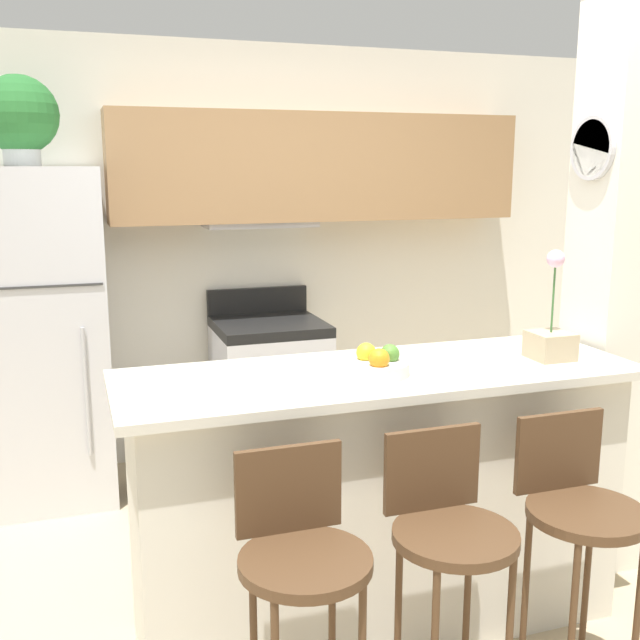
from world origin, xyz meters
TOP-DOWN VIEW (x-y plane):
  - ground_plane at (0.00, 0.00)m, footprint 14.00×14.00m
  - wall_back at (0.14, 2.00)m, footprint 5.60×0.38m
  - pillar_right at (1.20, 0.15)m, footprint 0.38×0.32m
  - counter_bar at (0.00, 0.00)m, footprint 1.99×0.67m
  - refrigerator at (-1.29, 1.70)m, footprint 0.74×0.66m
  - stove_range at (0.02, 1.73)m, footprint 0.64×0.61m
  - bar_stool_left at (-0.49, -0.57)m, footprint 0.40×0.40m
  - bar_stool_mid at (0.00, -0.57)m, footprint 0.40×0.40m
  - bar_stool_right at (0.49, -0.57)m, footprint 0.40×0.40m
  - potted_plant_on_fridge at (-1.29, 1.70)m, footprint 0.40×0.40m
  - orchid_vase at (0.71, -0.06)m, footprint 0.16×0.16m
  - fruit_bowl at (-0.04, -0.06)m, footprint 0.24×0.24m
  - trash_bin at (-0.70, 1.47)m, footprint 0.28×0.28m

SIDE VIEW (x-z plane):
  - ground_plane at x=0.00m, z-range 0.00..0.00m
  - trash_bin at x=-0.70m, z-range 0.00..0.38m
  - stove_range at x=0.02m, z-range -0.07..1.00m
  - counter_bar at x=0.00m, z-range 0.00..1.07m
  - bar_stool_left at x=-0.49m, z-range 0.17..1.16m
  - bar_stool_mid at x=0.00m, z-range 0.17..1.16m
  - bar_stool_right at x=0.49m, z-range 0.17..1.16m
  - refrigerator at x=-1.29m, z-range 0.00..1.82m
  - fruit_bowl at x=-0.04m, z-range 1.05..1.16m
  - orchid_vase at x=0.71m, z-range 0.94..1.38m
  - pillar_right at x=1.20m, z-range 0.00..2.55m
  - wall_back at x=0.14m, z-range 0.20..2.75m
  - potted_plant_on_fridge at x=-1.29m, z-range 1.84..2.30m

